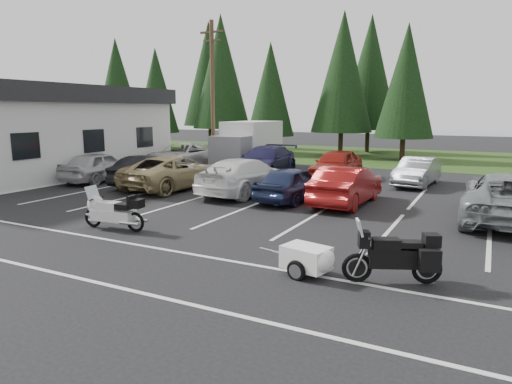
% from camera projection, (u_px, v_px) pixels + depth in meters
% --- Properties ---
extents(ground, '(120.00, 120.00, 0.00)m').
position_uv_depth(ground, '(277.00, 227.00, 14.20)').
color(ground, black).
rests_on(ground, ground).
extents(grass_strip, '(80.00, 16.00, 0.01)m').
position_uv_depth(grass_strip, '(407.00, 158.00, 35.18)').
color(grass_strip, '#223A12').
rests_on(grass_strip, ground).
extents(lake_water, '(70.00, 50.00, 0.02)m').
position_uv_depth(lake_water, '(478.00, 138.00, 60.47)').
color(lake_water, slate).
rests_on(lake_water, ground).
extents(building, '(10.60, 15.60, 4.90)m').
position_uv_depth(building, '(14.00, 131.00, 25.41)').
color(building, silver).
rests_on(building, ground).
extents(utility_pole, '(1.60, 0.26, 9.00)m').
position_uv_depth(utility_pole, '(213.00, 92.00, 28.39)').
color(utility_pole, '#473321').
rests_on(utility_pole, ground).
extents(box_truck, '(2.40, 5.60, 2.90)m').
position_uv_depth(box_truck, '(245.00, 145.00, 28.49)').
color(box_truck, silver).
rests_on(box_truck, ground).
extents(stall_markings, '(32.00, 16.00, 0.01)m').
position_uv_depth(stall_markings, '(301.00, 214.00, 15.95)').
color(stall_markings, silver).
rests_on(stall_markings, ground).
extents(conifer_0, '(4.58, 4.58, 10.66)m').
position_uv_depth(conifer_0, '(117.00, 84.00, 45.45)').
color(conifer_0, '#332316').
rests_on(conifer_0, ground).
extents(conifer_1, '(3.96, 3.96, 9.22)m').
position_uv_depth(conifer_1, '(156.00, 91.00, 41.74)').
color(conifer_1, '#332316').
rests_on(conifer_1, ground).
extents(conifer_2, '(5.10, 5.10, 11.89)m').
position_uv_depth(conifer_2, '(221.00, 72.00, 40.15)').
color(conifer_2, '#332316').
rests_on(conifer_2, ground).
extents(conifer_3, '(3.87, 3.87, 9.02)m').
position_uv_depth(conifer_3, '(270.00, 89.00, 36.73)').
color(conifer_3, '#332316').
rests_on(conifer_3, ground).
extents(conifer_4, '(4.80, 4.80, 11.17)m').
position_uv_depth(conifer_4, '(343.00, 72.00, 35.33)').
color(conifer_4, '#332316').
rests_on(conifer_4, ground).
extents(conifer_5, '(4.14, 4.14, 9.63)m').
position_uv_depth(conifer_5, '(406.00, 81.00, 32.09)').
color(conifer_5, '#332316').
rests_on(conifer_5, ground).
extents(conifer_back_a, '(5.28, 5.28, 12.30)m').
position_uv_depth(conifer_back_a, '(209.00, 74.00, 45.59)').
color(conifer_back_a, '#332316').
rests_on(conifer_back_a, ground).
extents(conifer_back_b, '(4.97, 4.97, 11.58)m').
position_uv_depth(conifer_back_b, '(370.00, 73.00, 38.86)').
color(conifer_back_b, '#332316').
rests_on(conifer_back_b, ground).
extents(car_near_0, '(2.18, 4.63, 1.53)m').
position_uv_depth(car_near_0, '(100.00, 166.00, 23.28)').
color(car_near_0, '#B8B7BC').
rests_on(car_near_0, ground).
extents(car_near_1, '(1.75, 4.49, 1.46)m').
position_uv_depth(car_near_1, '(150.00, 170.00, 21.96)').
color(car_near_1, black).
rests_on(car_near_1, ground).
extents(car_near_2, '(2.89, 5.65, 1.53)m').
position_uv_depth(car_near_2, '(175.00, 172.00, 21.14)').
color(car_near_2, '#948456').
rests_on(car_near_2, ground).
extents(car_near_3, '(2.71, 5.56, 1.56)m').
position_uv_depth(car_near_3, '(246.00, 176.00, 19.69)').
color(car_near_3, white).
rests_on(car_near_3, ground).
extents(car_near_4, '(2.00, 4.23, 1.40)m').
position_uv_depth(car_near_4, '(292.00, 184.00, 18.23)').
color(car_near_4, '#1C2546').
rests_on(car_near_4, ground).
extents(car_near_5, '(1.73, 4.59, 1.50)m').
position_uv_depth(car_near_5, '(347.00, 185.00, 17.48)').
color(car_near_5, maroon).
rests_on(car_near_5, ground).
extents(car_near_6, '(2.66, 5.76, 1.60)m').
position_uv_depth(car_near_6, '(508.00, 198.00, 14.75)').
color(car_near_6, gray).
rests_on(car_near_6, ground).
extents(car_far_0, '(2.97, 5.93, 1.61)m').
position_uv_depth(car_far_0, '(183.00, 156.00, 28.18)').
color(car_far_0, silver).
rests_on(car_far_0, ground).
extents(car_far_1, '(2.64, 5.71, 1.62)m').
position_uv_depth(car_far_1, '(265.00, 161.00, 25.30)').
color(car_far_1, '#1A183D').
rests_on(car_far_1, ground).
extents(car_far_2, '(1.91, 4.69, 1.60)m').
position_uv_depth(car_far_2, '(336.00, 165.00, 23.73)').
color(car_far_2, maroon).
rests_on(car_far_2, ground).
extents(car_far_3, '(1.81, 4.24, 1.36)m').
position_uv_depth(car_far_3, '(417.00, 172.00, 21.95)').
color(car_far_3, slate).
rests_on(car_far_3, ground).
extents(touring_motorcycle, '(2.46, 0.99, 1.33)m').
position_uv_depth(touring_motorcycle, '(113.00, 208.00, 13.78)').
color(touring_motorcycle, silver).
rests_on(touring_motorcycle, ground).
extents(cargo_trailer, '(1.58, 1.11, 0.67)m').
position_uv_depth(cargo_trailer, '(306.00, 260.00, 9.99)').
color(cargo_trailer, white).
rests_on(cargo_trailer, ground).
extents(adventure_motorcycle, '(2.41, 1.66, 1.39)m').
position_uv_depth(adventure_motorcycle, '(393.00, 251.00, 9.46)').
color(adventure_motorcycle, black).
rests_on(adventure_motorcycle, ground).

